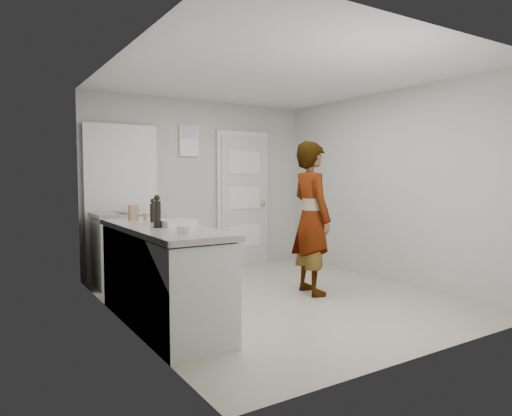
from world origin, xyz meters
TOP-DOWN VIEW (x-y plane):
  - ground at (0.00, 0.00)m, footprint 4.00×4.00m
  - room_shell at (-0.17, 1.95)m, footprint 4.00×4.00m
  - main_counter at (-1.45, -0.20)m, footprint 0.64×1.96m
  - side_counter at (-1.25, 1.55)m, footprint 0.84×0.61m
  - person at (0.45, -0.05)m, footprint 0.53×0.71m
  - cake_mix_box at (-1.49, 0.52)m, footprint 0.11×0.07m
  - spice_jar at (-1.38, 0.45)m, footprint 0.05×0.05m
  - oil_cruet_a at (-1.40, 0.17)m, footprint 0.06×0.06m
  - oil_cruet_b at (-1.52, -0.30)m, footprint 0.07×0.07m
  - baking_dish at (-1.33, -0.26)m, footprint 0.37×0.30m
  - egg_bowl at (-1.46, -0.77)m, footprint 0.14×0.14m
  - papers at (-1.21, 1.38)m, footprint 0.37×0.41m

SIDE VIEW (x-z plane):
  - ground at x=0.00m, z-range 0.00..0.00m
  - main_counter at x=-1.45m, z-range -0.04..0.89m
  - side_counter at x=-1.25m, z-range -0.03..0.89m
  - person at x=0.45m, z-range 0.00..1.79m
  - papers at x=-1.21m, z-range 0.93..0.94m
  - egg_bowl at x=-1.46m, z-range 0.93..0.98m
  - baking_dish at x=-1.33m, z-range 0.92..0.98m
  - spice_jar at x=-1.38m, z-range 0.93..1.00m
  - cake_mix_box at x=-1.49m, z-range 0.93..1.08m
  - room_shell at x=-0.17m, z-range -0.98..3.02m
  - oil_cruet_a at x=-1.40m, z-range 0.92..1.16m
  - oil_cruet_b at x=-1.52m, z-range 0.92..1.21m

